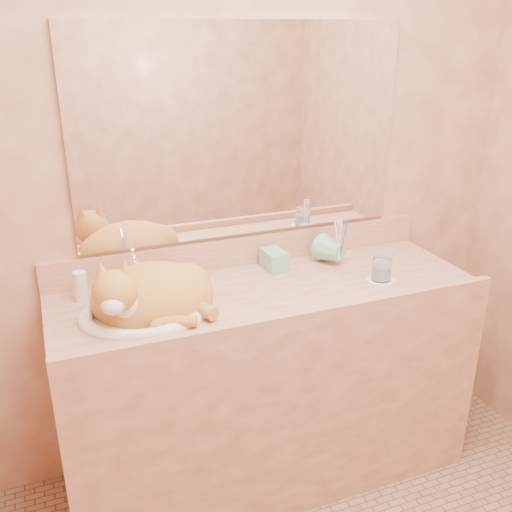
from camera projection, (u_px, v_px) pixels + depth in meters
name	position (u px, v px, depth m)	size (l,w,h in m)	color
wall_back	(243.00, 169.00, 2.22)	(2.40, 0.02, 2.50)	#985E45
vanity_counter	(268.00, 385.00, 2.29)	(1.60, 0.55, 0.85)	#995B45
mirror	(243.00, 133.00, 2.16)	(1.30, 0.02, 0.80)	white
sink_basin	(144.00, 295.00, 1.93)	(0.44, 0.37, 0.14)	white
faucet	(135.00, 273.00, 2.08)	(0.04, 0.11, 0.16)	white
cat	(148.00, 292.00, 1.95)	(0.43, 0.35, 0.23)	#B66E2A
soap_dispenser	(281.00, 253.00, 2.24)	(0.08, 0.08, 0.18)	#76BD98
toothbrush_cup	(340.00, 255.00, 2.32)	(0.12, 0.12, 0.11)	#76BD98
toothbrushes	(341.00, 239.00, 2.29)	(0.03, 0.03, 0.21)	white
saucer	(381.00, 281.00, 2.20)	(0.11, 0.11, 0.01)	white
water_glass	(382.00, 269.00, 2.18)	(0.07, 0.07, 0.09)	white
lotion_bottle	(81.00, 286.00, 2.03)	(0.05, 0.05, 0.11)	white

